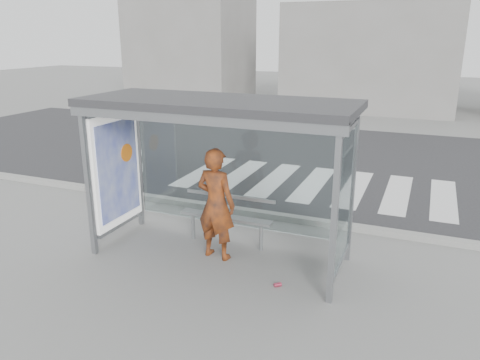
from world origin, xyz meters
name	(u,v)px	position (x,y,z in m)	size (l,w,h in m)	color
ground	(219,256)	(0.00, 0.00, 0.00)	(80.00, 80.00, 0.00)	slate
road	(317,159)	(0.00, 7.00, 0.00)	(30.00, 10.00, 0.01)	#262629
curb	(259,214)	(0.00, 1.95, 0.06)	(30.00, 0.18, 0.12)	gray
crosswalk	(313,184)	(0.50, 4.50, 0.00)	(6.55, 3.00, 0.00)	silver
bus_shelter	(198,138)	(-0.37, 0.06, 1.98)	(4.25, 1.65, 2.62)	gray
building_left	(191,45)	(-10.00, 18.00, 3.00)	(6.00, 5.00, 6.00)	slate
building_center	(372,57)	(0.00, 18.00, 2.50)	(8.00, 5.00, 5.00)	slate
person	(216,204)	(-0.04, -0.02, 0.93)	(0.68, 0.45, 1.86)	orange
bench	(227,216)	(-0.08, 0.50, 0.52)	(1.68, 0.31, 0.87)	gray
soda_can	(278,285)	(1.21, -0.58, 0.03)	(0.06, 0.06, 0.11)	#D63E5C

